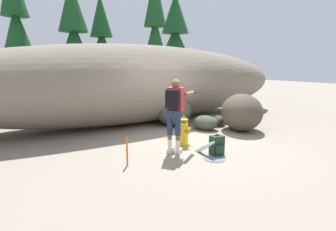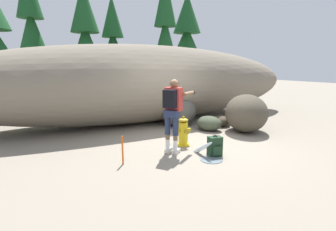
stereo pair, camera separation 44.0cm
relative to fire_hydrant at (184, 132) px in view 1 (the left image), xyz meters
name	(u,v)px [view 1 (the left image)]	position (x,y,z in m)	size (l,w,h in m)	color
ground_plane	(190,143)	(0.28, 0.07, -0.37)	(56.00, 56.00, 0.04)	gray
dirt_embankment	(139,84)	(0.28, 3.14, 1.02)	(13.39, 3.20, 2.73)	#756B5B
fire_hydrant	(184,132)	(0.00, 0.00, 0.00)	(0.41, 0.36, 0.76)	gold
hydrant_water_jet	(202,151)	(0.00, -0.76, -0.29)	(0.48, 1.27, 0.73)	silver
utility_worker	(175,106)	(-0.48, -0.33, 0.74)	(1.01, 0.88, 1.70)	beige
spare_backpack	(217,145)	(0.24, -0.98, -0.13)	(0.33, 0.32, 0.47)	#1E3823
boulder_large	(174,111)	(0.99, 1.96, 0.15)	(1.19, 1.22, 0.98)	#44433C
boulder_mid	(242,112)	(2.42, 0.28, 0.23)	(1.52, 1.27, 1.15)	#484135
boulder_small	(205,123)	(1.51, 0.92, -0.12)	(0.83, 0.65, 0.46)	#3D4433
boulder_outlier	(216,120)	(2.21, 1.19, -0.17)	(0.60, 0.61, 0.36)	#473D30
pine_tree_left	(17,26)	(-3.07, 9.26, 3.48)	(1.87, 1.87, 6.86)	#47331E
pine_tree_center	(74,41)	(-0.75, 8.10, 2.86)	(2.13, 2.13, 6.02)	#47331E
pine_tree_right	(102,44)	(0.87, 8.93, 2.82)	(1.85, 1.85, 5.76)	#47331E
pine_tree_far_right	(155,36)	(3.21, 7.16, 3.24)	(1.81, 1.81, 6.80)	#47331E
pine_tree_ridge_end	(175,40)	(5.92, 9.29, 3.33)	(2.76, 2.76, 6.62)	#47331E
survey_stake	(127,151)	(-1.76, -0.49, -0.05)	(0.04, 0.04, 0.60)	#E55914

